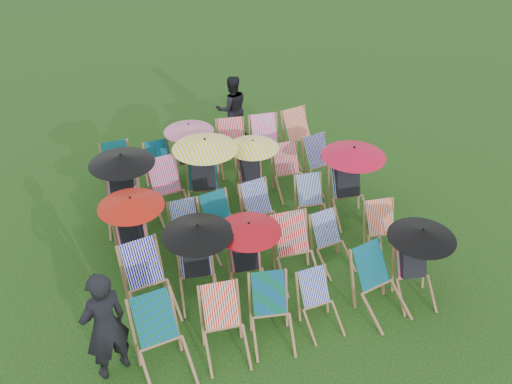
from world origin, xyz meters
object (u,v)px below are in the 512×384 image
object	(u,v)px
deckchair_5	(417,263)
person_left	(105,326)
deckchair_0	(162,343)
deckchair_29	(303,137)
person_rear	(232,109)

from	to	relation	value
deckchair_5	person_left	distance (m)	4.69
deckchair_0	deckchair_29	xyz separation A→B (m)	(4.09, 4.57, -0.01)
deckchair_29	person_rear	world-z (taller)	person_rear
person_rear	deckchair_5	bearing A→B (deg)	103.44
deckchair_5	person_left	bearing A→B (deg)	-170.56
deckchair_0	deckchair_5	distance (m)	4.01
deckchair_5	person_rear	world-z (taller)	person_rear
deckchair_29	person_left	size ratio (longest dim) A/B	0.59
deckchair_29	person_left	world-z (taller)	person_left
deckchair_5	person_left	world-z (taller)	person_left
person_rear	person_left	bearing A→B (deg)	60.67
deckchair_5	person_rear	distance (m)	5.94
deckchair_0	person_left	distance (m)	0.80
deckchair_5	deckchair_29	bearing A→B (deg)	100.02
deckchair_0	deckchair_5	bearing A→B (deg)	-4.98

